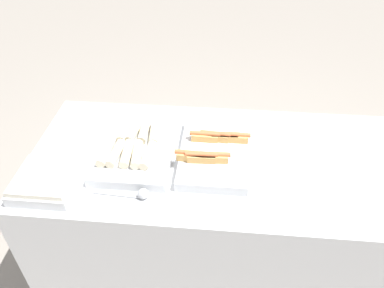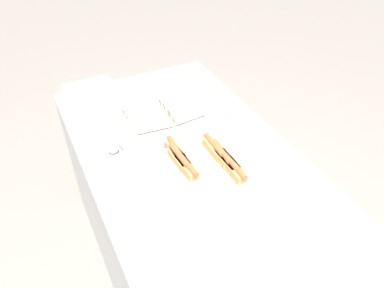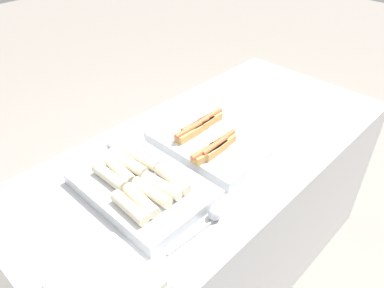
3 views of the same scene
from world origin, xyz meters
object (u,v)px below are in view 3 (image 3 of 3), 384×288
Objects in this scene: tray_hotdogs at (208,142)px; serving_spoon_near at (211,217)px; tray_wraps at (141,185)px; serving_spoon_far at (110,149)px.

serving_spoon_near is at bearing -136.48° from tray_hotdogs.
tray_wraps is at bearing -179.25° from tray_hotdogs.
tray_hotdogs is at bearing 0.75° from tray_wraps.
tray_hotdogs is 0.38m from tray_wraps.
tray_wraps is 2.25× the size of serving_spoon_far.
serving_spoon_near is (-0.31, -0.29, -0.01)m from tray_hotdogs.
serving_spoon_near is at bearing -75.68° from tray_wraps.
serving_spoon_far is at bearing 137.65° from tray_hotdogs.
tray_wraps reaches higher than serving_spoon_near.
tray_wraps is 0.29m from serving_spoon_near.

